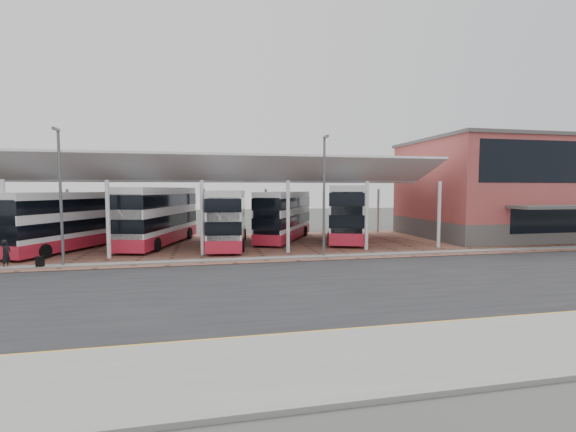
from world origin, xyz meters
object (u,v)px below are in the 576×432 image
at_px(bus_3, 228,218).
at_px(bus_2, 159,216).
at_px(bus_4, 284,216).
at_px(terminal, 509,188).
at_px(bus_1, 68,221).
at_px(pedestrian, 6,254).
at_px(bus_5, 346,213).

bearing_deg(bus_3, bus_2, 170.08).
xyz_separation_m(bus_2, bus_4, (10.61, 0.82, -0.18)).
bearing_deg(bus_2, bus_4, 20.05).
relative_size(terminal, bus_1, 1.76).
distance_m(terminal, bus_2, 32.64).
bearing_deg(bus_3, pedestrian, -147.37).
xyz_separation_m(bus_4, bus_5, (5.53, -0.64, 0.26)).
distance_m(terminal, bus_1, 38.88).
xyz_separation_m(terminal, bus_4, (-21.94, 1.35, -2.46)).
bearing_deg(bus_4, bus_2, -148.97).
height_order(bus_3, pedestrian, bus_3).
distance_m(bus_1, bus_4, 17.02).
distance_m(bus_1, bus_2, 6.44).
distance_m(bus_3, bus_5, 10.76).
distance_m(terminal, bus_5, 16.58).
bearing_deg(bus_4, bus_5, 20.03).
xyz_separation_m(terminal, bus_1, (-38.79, -1.09, -2.46)).
bearing_deg(terminal, bus_5, 177.50).
distance_m(bus_1, pedestrian, 6.65).
distance_m(bus_4, pedestrian, 20.18).
height_order(bus_1, bus_3, bus_3).
height_order(terminal, bus_2, terminal).
relative_size(bus_1, pedestrian, 6.44).
bearing_deg(bus_4, bus_3, -127.71).
height_order(bus_1, bus_4, bus_1).
height_order(bus_1, bus_5, bus_5).
bearing_deg(bus_5, bus_2, -160.02).
height_order(terminal, bus_4, terminal).
distance_m(bus_3, bus_4, 5.64).
bearing_deg(bus_2, bus_5, 16.28).
xyz_separation_m(terminal, bus_3, (-27.02, -1.09, -2.41)).
bearing_deg(bus_1, bus_3, 25.21).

